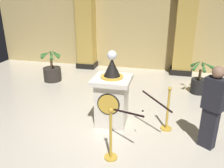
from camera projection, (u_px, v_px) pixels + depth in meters
ground_plane at (100, 132)px, 4.93m from camera, size 11.58×11.58×0.00m
back_wall at (135, 15)px, 8.66m from camera, size 11.58×0.16×4.15m
pedestal_clock at (112, 96)px, 5.05m from camera, size 0.81×0.81×1.69m
stanchion_near at (111, 142)px, 4.00m from camera, size 0.24×0.24×1.00m
stanchion_far at (167, 115)px, 4.90m from camera, size 0.24×0.24×1.00m
velvet_rope at (143, 107)px, 4.29m from camera, size 1.12×1.12×0.22m
column_left at (86, 17)px, 8.80m from camera, size 0.79×0.79×3.98m
column_right at (186, 19)px, 8.01m from camera, size 0.80×0.80×3.98m
potted_palm_left at (52, 72)px, 7.82m from camera, size 0.73×0.65×1.11m
potted_palm_right at (199, 82)px, 6.79m from camera, size 0.67×0.70×1.04m
bystander_guest at (212, 107)px, 4.15m from camera, size 0.42×0.39×1.62m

